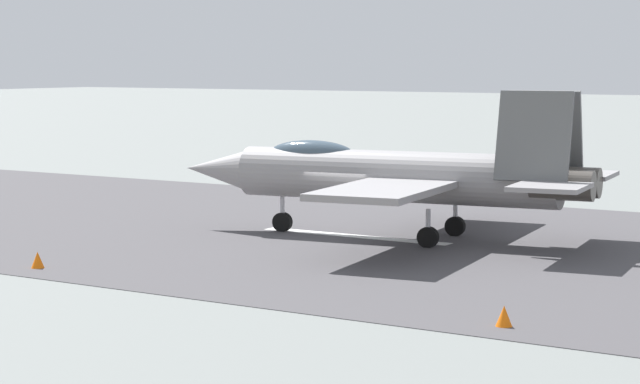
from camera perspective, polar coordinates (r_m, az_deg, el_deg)
ground_plane at (r=46.23m, az=1.29°, el=-2.09°), size 400.00×400.00×0.00m
runway_strip at (r=46.22m, az=1.31°, el=-2.08°), size 240.00×26.00×0.02m
fighter_jet at (r=45.27m, az=3.62°, el=0.83°), size 17.12×14.60×5.64m
marker_cone_near at (r=30.79m, az=8.70°, el=-5.83°), size 0.44×0.44×0.55m
marker_cone_mid at (r=39.98m, az=-13.21°, el=-3.16°), size 0.44×0.44×0.55m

